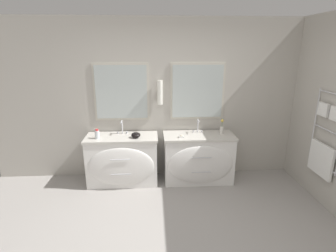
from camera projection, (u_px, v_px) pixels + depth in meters
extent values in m
cube|color=#B2ADA3|center=(169.00, 100.00, 4.32)|extent=(5.80, 0.06, 2.60)
cube|color=#BCB7A8|center=(121.00, 92.00, 4.20)|extent=(0.89, 0.02, 0.92)
cube|color=#B2BCBA|center=(121.00, 92.00, 4.19)|extent=(0.82, 0.01, 0.85)
cube|color=#BCB7A8|center=(197.00, 91.00, 4.27)|extent=(0.89, 0.02, 0.92)
cube|color=#B2BCBA|center=(198.00, 92.00, 4.26)|extent=(0.82, 0.01, 0.85)
cylinder|color=white|center=(160.00, 92.00, 4.18)|extent=(0.09, 0.09, 0.39)
cube|color=silver|center=(160.00, 92.00, 4.23)|extent=(0.05, 0.02, 0.08)
cylinder|color=silver|center=(315.00, 124.00, 3.79)|extent=(0.02, 0.02, 1.05)
cylinder|color=silver|center=(334.00, 94.00, 3.37)|extent=(0.02, 0.58, 0.02)
cylinder|color=silver|center=(331.00, 112.00, 3.44)|extent=(0.02, 0.58, 0.02)
cylinder|color=silver|center=(327.00, 130.00, 3.51)|extent=(0.02, 0.58, 0.02)
cylinder|color=silver|center=(324.00, 147.00, 3.58)|extent=(0.02, 0.58, 0.02)
cylinder|color=silver|center=(321.00, 164.00, 3.65)|extent=(0.02, 0.58, 0.02)
cube|color=white|center=(321.00, 159.00, 3.63)|extent=(0.04, 0.49, 0.45)
cube|color=white|center=(336.00, 114.00, 3.32)|extent=(0.04, 0.20, 0.18)
cube|color=white|center=(323.00, 110.00, 3.56)|extent=(0.04, 0.20, 0.18)
cube|color=white|center=(123.00, 160.00, 4.25)|extent=(1.10, 0.49, 0.75)
ellipsoid|color=white|center=(121.00, 167.00, 4.02)|extent=(1.01, 0.11, 0.63)
cube|color=beige|center=(122.00, 137.00, 4.14)|extent=(1.14, 0.52, 0.04)
ellipsoid|color=white|center=(122.00, 139.00, 4.12)|extent=(0.43, 0.38, 0.09)
cylinder|color=silver|center=(120.00, 160.00, 3.91)|extent=(0.30, 0.01, 0.01)
cylinder|color=silver|center=(121.00, 174.00, 3.98)|extent=(0.30, 0.01, 0.01)
cube|color=white|center=(198.00, 159.00, 4.32)|extent=(1.10, 0.49, 0.75)
ellipsoid|color=white|center=(201.00, 165.00, 4.08)|extent=(1.01, 0.11, 0.63)
cube|color=beige|center=(199.00, 136.00, 4.21)|extent=(1.14, 0.52, 0.04)
ellipsoid|color=white|center=(199.00, 138.00, 4.19)|extent=(0.43, 0.38, 0.09)
cylinder|color=silver|center=(202.00, 158.00, 3.98)|extent=(0.30, 0.01, 0.01)
cylinder|color=silver|center=(201.00, 172.00, 4.05)|extent=(0.30, 0.01, 0.01)
cylinder|color=silver|center=(122.00, 127.00, 4.23)|extent=(0.02, 0.02, 0.22)
cylinder|color=silver|center=(121.00, 122.00, 4.14)|extent=(0.02, 0.12, 0.02)
cylinder|color=silver|center=(118.00, 133.00, 4.25)|extent=(0.03, 0.03, 0.04)
cylinder|color=silver|center=(127.00, 132.00, 4.26)|extent=(0.03, 0.03, 0.04)
cylinder|color=silver|center=(198.00, 126.00, 4.30)|extent=(0.02, 0.02, 0.22)
cylinder|color=silver|center=(199.00, 121.00, 4.21)|extent=(0.02, 0.12, 0.02)
cylinder|color=silver|center=(193.00, 131.00, 4.32)|extent=(0.03, 0.03, 0.04)
cylinder|color=silver|center=(202.00, 131.00, 4.33)|extent=(0.03, 0.03, 0.04)
cylinder|color=silver|center=(97.00, 135.00, 4.01)|extent=(0.07, 0.07, 0.13)
cylinder|color=red|center=(97.00, 130.00, 3.99)|extent=(0.05, 0.05, 0.02)
ellipsoid|color=black|center=(136.00, 135.00, 4.06)|extent=(0.14, 0.14, 0.09)
cylinder|color=silver|center=(222.00, 130.00, 4.23)|extent=(0.05, 0.05, 0.12)
cylinder|color=#477238|center=(222.00, 124.00, 4.20)|extent=(0.01, 0.01, 0.11)
sphere|color=#E5BF47|center=(222.00, 121.00, 4.18)|extent=(0.05, 0.05, 0.05)
cube|color=white|center=(181.00, 137.00, 4.07)|extent=(0.09, 0.06, 0.02)
ellipsoid|color=#F2E5CC|center=(181.00, 136.00, 4.06)|extent=(0.05, 0.04, 0.02)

